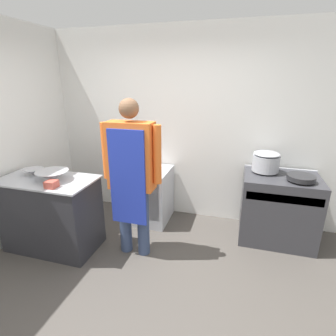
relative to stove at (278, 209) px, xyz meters
The scene contains 12 objects.
ground_plane 2.04m from the stove, 134.16° to the right, with size 14.00×14.00×0.00m, color #4C4742.
wall_back 1.71m from the stove, 164.24° to the left, with size 8.00×0.05×2.70m.
wall_left 3.46m from the stove, behind, with size 0.05×8.00×2.70m.
prep_counter 2.83m from the stove, 160.78° to the right, with size 1.13×0.61×0.90m.
stove is the anchor object (origin of this frame).
fridge_unit 1.76m from the stove, behind, with size 0.60×0.62×0.78m.
person_cook 1.93m from the stove, 155.19° to the right, with size 0.69×0.24×1.82m.
mixing_bowl 2.78m from the stove, 159.81° to the right, with size 0.36×0.36×0.11m.
small_bowl 3.07m from the stove, 163.68° to the right, with size 0.24×0.24×0.08m.
plastic_tub 2.73m from the stove, 155.12° to the right, with size 0.11×0.11×0.08m.
stock_pot 0.63m from the stove, 151.14° to the left, with size 0.33×0.33×0.26m.
saute_pan 0.53m from the stove, 31.26° to the right, with size 0.31×0.31×0.06m.
Camera 1 is at (0.87, -1.84, 2.00)m, focal length 28.00 mm.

